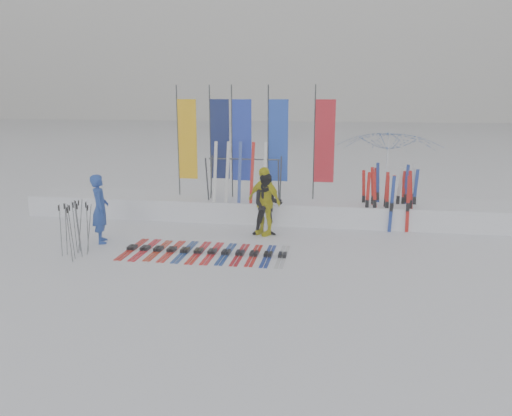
% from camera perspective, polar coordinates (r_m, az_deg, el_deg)
% --- Properties ---
extents(ground, '(120.00, 120.00, 0.00)m').
position_cam_1_polar(ground, '(10.17, -2.59, -7.44)').
color(ground, white).
rests_on(ground, ground).
extents(snow_bank, '(14.00, 1.60, 0.60)m').
position_cam_1_polar(snow_bank, '(14.43, 1.14, -0.08)').
color(snow_bank, white).
rests_on(snow_bank, ground).
extents(person_blue, '(0.63, 0.73, 1.67)m').
position_cam_1_polar(person_blue, '(12.59, -17.39, -0.09)').
color(person_blue, '#1B3EA1').
rests_on(person_blue, ground).
extents(person_black, '(0.87, 0.74, 1.59)m').
position_cam_1_polar(person_black, '(12.63, 1.31, 0.36)').
color(person_black, black).
rests_on(person_black, ground).
extents(person_yellow, '(1.09, 0.92, 1.75)m').
position_cam_1_polar(person_yellow, '(12.70, 0.92, 0.80)').
color(person_yellow, yellow).
rests_on(person_yellow, ground).
extents(tent_canopy, '(3.58, 3.62, 2.62)m').
position_cam_1_polar(tent_canopy, '(14.67, 14.81, 3.71)').
color(tent_canopy, white).
rests_on(tent_canopy, ground).
extents(ski_row, '(3.69, 1.69, 0.07)m').
position_cam_1_polar(ski_row, '(11.45, -5.86, -4.97)').
color(ski_row, red).
rests_on(ski_row, ground).
extents(pole_cluster, '(0.64, 0.80, 1.25)m').
position_cam_1_polar(pole_cluster, '(11.78, -19.93, -2.29)').
color(pole_cluster, '#595B60').
rests_on(pole_cluster, ground).
extents(feather_flags, '(4.55, 0.28, 3.20)m').
position_cam_1_polar(feather_flags, '(14.39, -0.86, 7.72)').
color(feather_flags, '#383A3F').
rests_on(feather_flags, ground).
extents(ski_rack, '(2.04, 0.80, 1.23)m').
position_cam_1_polar(ski_rack, '(13.93, -1.37, 3.99)').
color(ski_rack, '#383A3F').
rests_on(ski_rack, ground).
extents(upright_skis, '(1.45, 1.10, 1.69)m').
position_cam_1_polar(upright_skis, '(13.91, 15.15, 1.03)').
color(upright_skis, red).
rests_on(upright_skis, ground).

